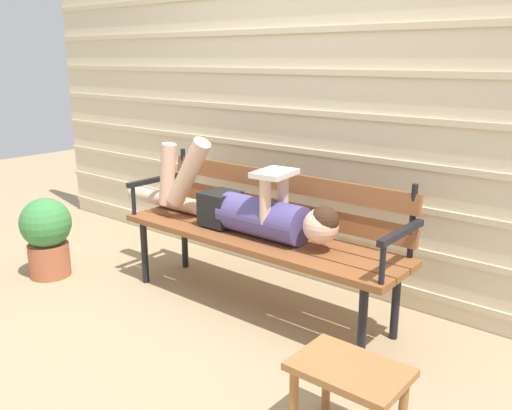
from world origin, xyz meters
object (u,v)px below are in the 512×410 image
Objects in this scene: reclining_person at (241,207)px; potted_plant at (47,234)px; park_bench at (263,226)px; footstool at (349,381)px.

potted_plant is (-1.30, -0.52, -0.31)m from reclining_person.
reclining_person is (-0.11, -0.07, 0.11)m from park_bench.
potted_plant reaches higher than footstool.
park_bench is at bearing 32.25° from reclining_person.
potted_plant is at bearing 176.08° from footstool.
reclining_person is at bearing 148.83° from footstool.
reclining_person reaches higher than potted_plant.
park_bench is 3.35× the size of potted_plant.
reclining_person is 4.05× the size of footstool.
footstool is at bearing -31.17° from reclining_person.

